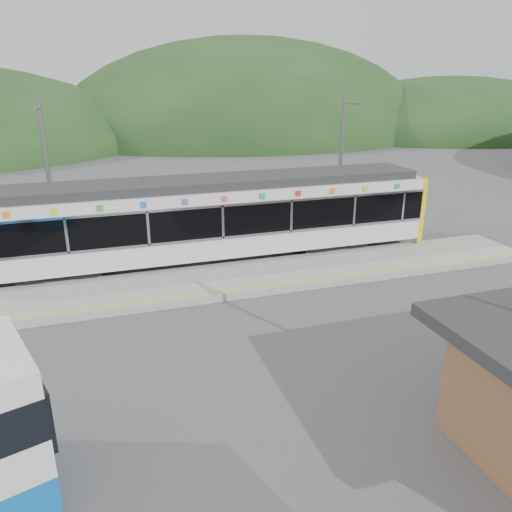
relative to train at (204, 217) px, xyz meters
name	(u,v)px	position (x,y,z in m)	size (l,w,h in m)	color
ground	(266,318)	(0.81, -6.00, -2.06)	(120.00, 120.00, 0.00)	#4C4C4F
hills	(353,251)	(7.00, -0.71, -2.06)	(146.00, 149.00, 26.00)	#1E3D19
platform	(239,279)	(0.81, -2.70, -1.91)	(26.00, 3.20, 0.30)	#9E9E99
yellow_line	(249,288)	(0.81, -4.00, -1.76)	(26.00, 0.10, 0.01)	yellow
train	(204,217)	(0.00, 0.00, 0.00)	(20.44, 3.01, 3.74)	black
catenary_mast_west	(49,179)	(-6.19, 2.56, 1.58)	(0.18, 1.80, 7.00)	slate
catenary_mast_east	(341,163)	(7.81, 2.56, 1.58)	(0.18, 1.80, 7.00)	slate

